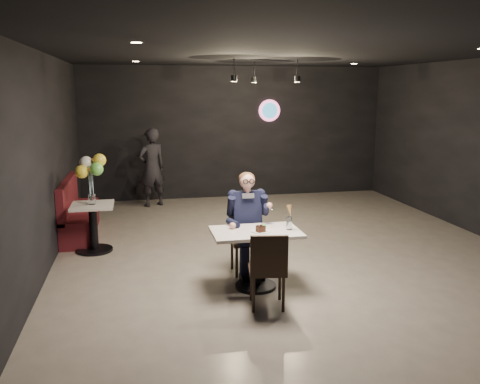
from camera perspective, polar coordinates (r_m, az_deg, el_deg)
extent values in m
plane|color=gray|center=(7.80, 5.86, -7.16)|extent=(9.00, 9.00, 0.00)
cube|color=black|center=(9.32, 2.47, 13.90)|extent=(1.40, 1.20, 0.36)
cube|color=silver|center=(6.47, 1.77, -7.55)|extent=(1.10, 0.70, 0.75)
cube|color=black|center=(6.95, 0.73, -5.45)|extent=(0.42, 0.46, 0.92)
cube|color=black|center=(5.91, 3.08, -8.56)|extent=(0.49, 0.52, 0.92)
cube|color=black|center=(6.88, 0.74, -3.37)|extent=(0.60, 0.80, 1.44)
cylinder|color=white|center=(6.31, 2.37, -4.42)|extent=(0.24, 0.24, 0.01)
cube|color=black|center=(6.25, 2.34, -4.18)|extent=(0.12, 0.11, 0.07)
ellipsoid|color=#32862C|center=(6.26, 2.80, -3.74)|extent=(0.06, 0.04, 0.01)
cylinder|color=silver|center=(6.41, 5.54, -3.51)|extent=(0.07, 0.07, 0.16)
cone|color=tan|center=(6.33, 5.61, -2.11)|extent=(0.09, 0.09, 0.15)
cube|color=#430E12|center=(9.17, -17.55, -1.65)|extent=(0.49, 1.94, 0.97)
cube|color=silver|center=(8.19, -16.12, -3.75)|extent=(0.63, 0.63, 0.79)
cylinder|color=silver|center=(8.09, -16.29, -0.77)|extent=(0.11, 0.11, 0.16)
cube|color=yellow|center=(8.03, -16.44, 1.82)|extent=(0.37, 0.37, 0.60)
imported|color=black|center=(11.03, -9.86, 2.73)|extent=(0.72, 0.62, 1.68)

